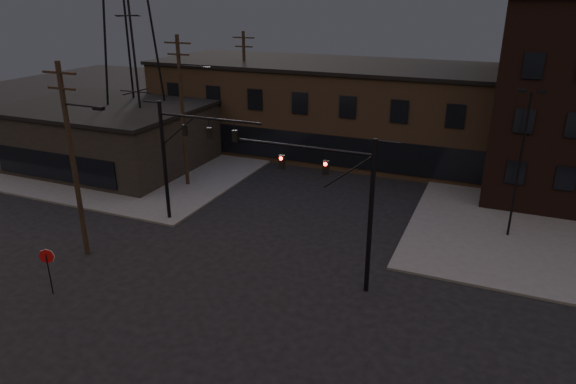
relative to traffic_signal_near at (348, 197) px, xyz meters
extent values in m
plane|color=black|center=(-5.36, -4.50, -4.93)|extent=(140.00, 140.00, 0.00)
cube|color=#474744|center=(-27.36, 17.50, -4.86)|extent=(30.00, 30.00, 0.15)
cube|color=brown|center=(-5.36, 23.50, -0.93)|extent=(40.00, 12.00, 8.00)
cube|color=black|center=(-25.36, 11.50, -2.43)|extent=(16.00, 12.00, 5.00)
cylinder|color=black|center=(1.14, 0.00, -0.93)|extent=(0.24, 0.24, 8.00)
cylinder|color=black|center=(-2.36, 0.00, 2.27)|extent=(7.00, 0.14, 0.14)
cube|color=#FF140C|center=(-1.19, 0.00, 1.37)|extent=(0.28, 0.22, 0.70)
cube|color=#FF140C|center=(-3.52, 0.00, 1.37)|extent=(0.28, 0.22, 0.70)
cylinder|color=black|center=(-13.36, 3.50, -0.93)|extent=(0.24, 0.24, 8.00)
cylinder|color=black|center=(-9.86, 3.50, 2.27)|extent=(7.00, 0.14, 0.14)
cube|color=black|center=(-11.61, 3.50, 1.37)|extent=(0.28, 0.22, 0.70)
cube|color=black|center=(-9.86, 3.50, 1.37)|extent=(0.28, 0.22, 0.70)
cube|color=black|center=(-8.11, 3.50, 1.37)|extent=(0.28, 0.22, 0.70)
cylinder|color=black|center=(-13.36, -6.50, -3.83)|extent=(0.06, 0.06, 2.20)
cylinder|color=maroon|center=(-13.36, -6.48, -2.83)|extent=(0.72, 0.33, 0.76)
cylinder|color=black|center=(-14.86, -2.50, 0.57)|extent=(0.28, 0.28, 11.00)
cube|color=black|center=(-14.86, -2.50, 5.47)|extent=(2.20, 0.12, 0.12)
cube|color=black|center=(-14.86, -2.50, 4.67)|extent=(1.80, 0.12, 0.12)
cube|color=black|center=(-12.56, -2.50, 3.82)|extent=(0.60, 0.25, 0.18)
cylinder|color=black|center=(-15.86, 9.50, 0.82)|extent=(0.28, 0.28, 11.50)
cube|color=black|center=(-15.86, 9.50, 5.97)|extent=(2.20, 0.12, 0.12)
cube|color=black|center=(-15.86, 9.50, 5.17)|extent=(1.80, 0.12, 0.12)
cube|color=black|center=(-13.56, 9.50, 4.32)|extent=(0.60, 0.25, 0.18)
cylinder|color=black|center=(-16.86, 21.50, 0.57)|extent=(0.28, 0.28, 11.00)
cube|color=black|center=(-16.86, 21.50, 5.47)|extent=(2.20, 0.12, 0.12)
cube|color=black|center=(-16.86, 21.50, 4.67)|extent=(1.80, 0.12, 0.12)
cylinder|color=black|center=(7.64, 9.50, -0.43)|extent=(0.14, 0.14, 9.00)
cube|color=black|center=(7.14, 9.50, 4.12)|extent=(0.50, 0.28, 0.18)
cube|color=black|center=(8.14, 9.50, 4.12)|extent=(0.50, 0.28, 0.18)
imported|color=black|center=(10.44, 16.51, -4.05)|extent=(4.59, 2.90, 1.46)
imported|color=black|center=(-5.61, 21.18, -4.13)|extent=(3.19, 5.15, 1.60)
camera|label=1|loc=(6.36, -22.40, 9.19)|focal=32.00mm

